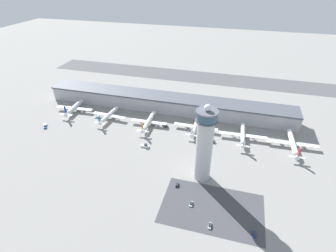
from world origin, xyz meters
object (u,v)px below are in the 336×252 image
at_px(airplane_gate_alpha, 74,108).
at_px(airplane_gate_bravo, 109,115).
at_px(car_navy_sedan, 191,204).
at_px(car_green_van, 177,185).
at_px(airplane_gate_delta, 195,127).
at_px(airplane_gate_foxtrot, 293,144).
at_px(service_truck_baggage, 165,126).
at_px(service_truck_fuel, 145,146).
at_px(car_silver_sedan, 210,226).
at_px(service_truck_water, 45,126).
at_px(service_truck_catering, 210,140).
at_px(control_tower, 204,144).
at_px(airplane_gate_charlie, 148,122).
at_px(car_blue_compact, 254,234).
at_px(airplane_gate_echo, 243,135).

height_order(airplane_gate_alpha, airplane_gate_bravo, airplane_gate_alpha).
height_order(airplane_gate_bravo, car_navy_sedan, airplane_gate_bravo).
bearing_deg(car_green_van, airplane_gate_alpha, 149.61).
relative_size(airplane_gate_delta, car_green_van, 9.65).
distance_m(airplane_gate_foxtrot, service_truck_baggage, 112.03).
relative_size(service_truck_fuel, car_silver_sedan, 1.68).
height_order(airplane_gate_bravo, car_silver_sedan, airplane_gate_bravo).
height_order(service_truck_fuel, car_silver_sedan, service_truck_fuel).
distance_m(service_truck_water, car_silver_sedan, 179.66).
height_order(service_truck_catering, car_navy_sedan, service_truck_catering).
height_order(control_tower, car_green_van, control_tower).
relative_size(airplane_gate_foxtrot, service_truck_baggage, 6.68).
height_order(airplane_gate_alpha, airplane_gate_foxtrot, airplane_gate_alpha).
bearing_deg(car_green_van, service_truck_baggage, 112.14).
bearing_deg(airplane_gate_alpha, airplane_gate_charlie, -3.67).
bearing_deg(airplane_gate_alpha, car_blue_compact, -29.40).
distance_m(airplane_gate_alpha, airplane_gate_charlie, 83.92).
bearing_deg(airplane_gate_foxtrot, airplane_gate_charlie, 179.50).
relative_size(control_tower, airplane_gate_delta, 1.43).
xyz_separation_m(car_green_van, car_blue_compact, (51.64, -26.15, 0.06)).
relative_size(airplane_gate_bravo, airplane_gate_charlie, 0.96).
relative_size(airplane_gate_alpha, airplane_gate_delta, 0.96).
relative_size(airplane_gate_echo, car_green_van, 9.78).
bearing_deg(airplane_gate_charlie, service_truck_baggage, 7.32).
bearing_deg(service_truck_baggage, airplane_gate_alpha, 178.11).
xyz_separation_m(control_tower, service_truck_baggage, (-44.30, 58.76, -28.03)).
bearing_deg(airplane_gate_delta, car_blue_compact, -62.32).
bearing_deg(control_tower, service_truck_catering, 89.96).
bearing_deg(car_blue_compact, control_tower, 132.70).
relative_size(airplane_gate_alpha, car_navy_sedan, 9.06).
bearing_deg(airplane_gate_delta, airplane_gate_foxtrot, -3.30).
relative_size(airplane_gate_bravo, airplane_gate_foxtrot, 0.84).
xyz_separation_m(service_truck_catering, car_blue_compact, (36.82, -85.94, -0.50)).
distance_m(airplane_gate_alpha, car_blue_compact, 207.77).
relative_size(airplane_gate_bravo, car_navy_sedan, 8.11).
height_order(service_truck_catering, service_truck_fuel, service_truck_catering).
bearing_deg(car_silver_sedan, airplane_gate_foxtrot, 59.88).
bearing_deg(control_tower, airplane_gate_alpha, 156.70).
distance_m(car_silver_sedan, car_green_van, 37.88).
height_order(service_truck_fuel, car_navy_sedan, service_truck_fuel).
relative_size(airplane_gate_charlie, car_blue_compact, 8.45).
height_order(airplane_gate_foxtrot, service_truck_catering, airplane_gate_foxtrot).
bearing_deg(control_tower, airplane_gate_charlie, 136.81).
xyz_separation_m(service_truck_water, car_blue_compact, (191.08, -68.05, -0.36)).
bearing_deg(car_navy_sedan, airplane_gate_alpha, 147.70).
bearing_deg(airplane_gate_charlie, car_green_van, -57.10).
relative_size(airplane_gate_echo, car_silver_sedan, 9.49).
xyz_separation_m(service_truck_catering, service_truck_fuel, (-51.94, -22.96, -0.01)).
bearing_deg(car_green_van, service_truck_catering, 76.08).
xyz_separation_m(airplane_gate_delta, service_truck_fuel, (-36.14, -37.34, -2.90)).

